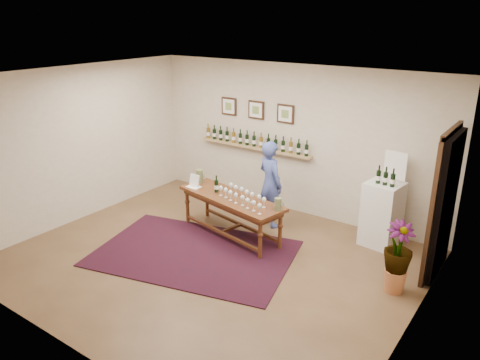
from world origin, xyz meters
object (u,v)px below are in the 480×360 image
Objects in this scene: tasting_table at (231,203)px; potted_plant at (397,258)px; person at (270,184)px; display_pedestal at (382,214)px.

potted_plant reaches higher than tasting_table.
tasting_table is 1.35× the size of person.
person is (-1.90, -0.41, 0.25)m from display_pedestal.
person is at bearing -167.93° from display_pedestal.
display_pedestal is 1.96m from person.
tasting_table is 2.37× the size of potted_plant.
tasting_table is at bearing -152.12° from display_pedestal.
person is (-2.56, 0.86, 0.26)m from potted_plant.
potted_plant is 0.57× the size of person.
display_pedestal is 1.21× the size of potted_plant.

